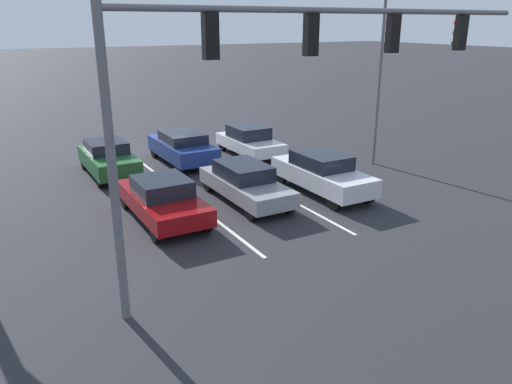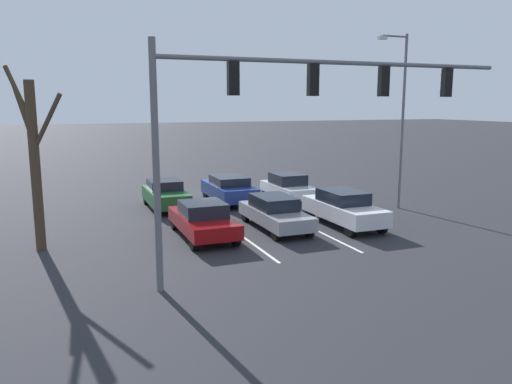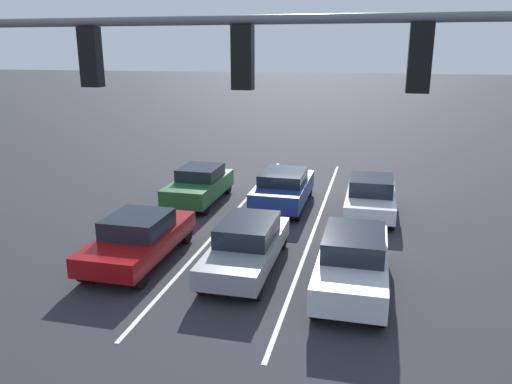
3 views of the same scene
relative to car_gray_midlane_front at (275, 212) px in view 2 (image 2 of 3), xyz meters
name	(u,v)px [view 2 (image 2 of 3)]	position (x,y,z in m)	size (l,w,h in m)	color
ground_plane	(219,198)	(0.12, -7.83, -0.73)	(240.00, 240.00, 0.00)	#28282D
lane_stripe_left_divider	(266,206)	(-1.53, -4.66, -0.72)	(0.12, 18.34, 0.01)	silver
lane_stripe_center_divider	(206,211)	(1.77, -4.66, -0.72)	(0.12, 18.34, 0.01)	silver
car_gray_midlane_front	(275,212)	(0.00, 0.00, 0.00)	(1.72, 4.64, 1.41)	gray
car_silver_leftlane_front	(343,208)	(-3.07, 0.59, 0.08)	(1.77, 4.74, 1.56)	silver
car_maroon_rightlane_front	(203,219)	(3.28, 0.26, 0.02)	(1.90, 4.56, 1.45)	maroon
car_navy_midlane_second	(229,189)	(0.06, -6.13, 0.06)	(1.92, 4.48, 1.49)	navy
car_white_leftlane_second	(288,187)	(-3.41, -5.89, 0.01)	(1.82, 4.17, 1.46)	silver
car_darkgreen_rightlane_second	(165,194)	(3.58, -5.89, 0.03)	(1.79, 4.20, 1.48)	#1E5928
traffic_signal_gantry	(290,102)	(1.92, 5.49, 4.66)	(11.97, 0.37, 7.10)	slate
street_lamp_left_shoulder	(400,112)	(-7.55, -1.61, 4.23)	(1.71, 0.24, 8.74)	slate
bare_tree_near	(34,157)	(9.36, -0.22, 2.73)	(1.98, 1.82, 6.71)	#423323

